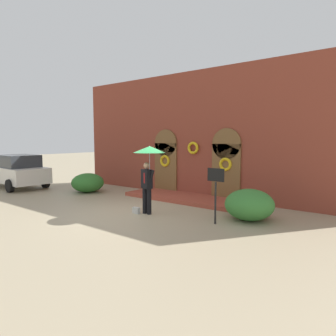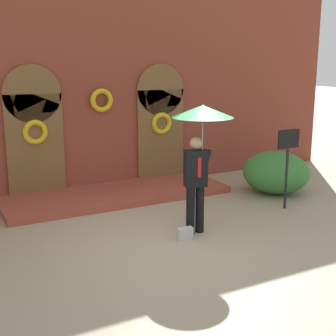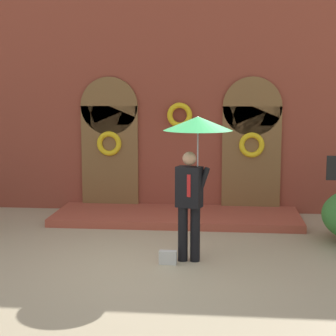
# 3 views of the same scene
# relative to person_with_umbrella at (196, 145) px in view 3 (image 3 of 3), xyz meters

# --- Properties ---
(ground_plane) EXTENTS (80.00, 80.00, 0.00)m
(ground_plane) POSITION_rel_person_with_umbrella_xyz_m (-0.53, -0.25, -1.91)
(ground_plane) COLOR tan
(building_facade) EXTENTS (14.00, 2.30, 5.60)m
(building_facade) POSITION_rel_person_with_umbrella_xyz_m (-0.53, 3.90, 0.76)
(building_facade) COLOR brown
(building_facade) RESTS_ON ground
(person_with_umbrella) EXTENTS (1.10, 1.10, 2.36)m
(person_with_umbrella) POSITION_rel_person_with_umbrella_xyz_m (0.00, 0.00, 0.00)
(person_with_umbrella) COLOR black
(person_with_umbrella) RESTS_ON ground
(handbag) EXTENTS (0.29, 0.14, 0.22)m
(handbag) POSITION_rel_person_with_umbrella_xyz_m (-0.42, -0.20, -1.80)
(handbag) COLOR #B7B7B2
(handbag) RESTS_ON ground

